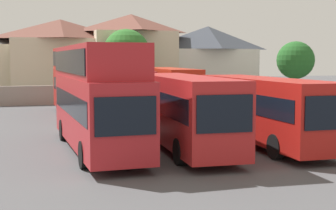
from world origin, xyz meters
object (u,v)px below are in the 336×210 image
Objects in this scene: bus_4 at (81,77)px; bus_5 at (130,89)px; bus_2 at (184,108)px; tree_behind_wall at (126,53)px; house_terrace_far_right at (208,60)px; bus_6 at (170,88)px; tree_right_of_lot at (296,61)px; house_terrace_centre at (61,58)px; bus_1 at (96,92)px; bus_3 at (263,107)px; house_terrace_right at (131,55)px.

bus_5 is (3.67, -0.53, -0.94)m from bus_4.
tree_behind_wall reaches higher than bus_2.
tree_behind_wall is at bearing -151.63° from house_terrace_far_right.
bus_6 is 17.73m from tree_right_of_lot.
house_terrace_far_right reaches higher than tree_behind_wall.
bus_2 is at bearing -84.24° from house_terrace_centre.
tree_behind_wall reaches higher than bus_4.
bus_1 reaches higher than bus_3.
bus_1 is at bearing -136.31° from tree_right_of_lot.
bus_3 is 1.02× the size of bus_6.
tree_behind_wall is (-1.04, 12.35, 2.89)m from bus_6.
house_terrace_right reaches higher than bus_6.
bus_4 is at bearing -88.02° from bus_6.
bus_1 is at bearing -97.83° from bus_2.
bus_6 is 1.19× the size of house_terrace_right.
bus_4 is at bearing -89.36° from house_terrace_centre.
house_terrace_right is 0.85× the size of house_terrace_far_right.
house_terrace_centre is (-3.88, 18.67, 2.41)m from bus_5.
house_terrace_centre reaches higher than bus_5.
tree_right_of_lot is (19.10, 8.29, 2.16)m from bus_5.
bus_3 is 1.86× the size of tree_right_of_lot.
bus_3 is at bearing 18.46° from bus_5.
tree_right_of_lot is at bearing -33.03° from house_terrace_right.
house_terrace_right is (3.94, 18.15, 2.76)m from bus_5.
bus_2 is at bearing 77.79° from bus_1.
bus_5 is 19.22m from house_terrace_centre.
house_terrace_centre is at bearing -167.30° from bus_3.
bus_4 is at bearing -161.18° from tree_right_of_lot.
house_terrace_right is (0.59, 17.71, 2.70)m from bus_6.
bus_2 is 1.21× the size of house_terrace_right.
tree_right_of_lot is (22.98, -10.38, -0.26)m from house_terrace_centre.
house_terrace_centre is (-7.22, 18.22, 2.35)m from bus_6.
bus_4 is (-7.39, 15.53, 0.98)m from bus_3.
house_terrace_right is at bearing 73.02° from tree_behind_wall.
bus_3 is 1.21× the size of house_terrace_right.
house_terrace_right reaches higher than house_terrace_centre.
bus_5 is 0.93× the size of house_terrace_far_right.
bus_5 is 1.69× the size of tree_right_of_lot.
tree_behind_wall reaches higher than bus_3.
bus_3 is at bearing 82.80° from bus_1.
bus_1 is at bearing -25.45° from bus_6.
house_terrace_centre reaches higher than bus_1.
bus_5 is at bearing -100.19° from tree_behind_wall.
bus_2 is at bearing 6.85° from bus_4.
house_terrace_centre reaches higher than bus_2.
house_terrace_far_right is at bearing 132.14° from bus_4.
house_terrace_far_right is 12.65m from tree_behind_wall.
house_terrace_far_right is at bearing 3.88° from house_terrace_right.
house_terrace_far_right reaches higher than tree_right_of_lot.
tree_right_of_lot is at bearing 118.02° from bus_5.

